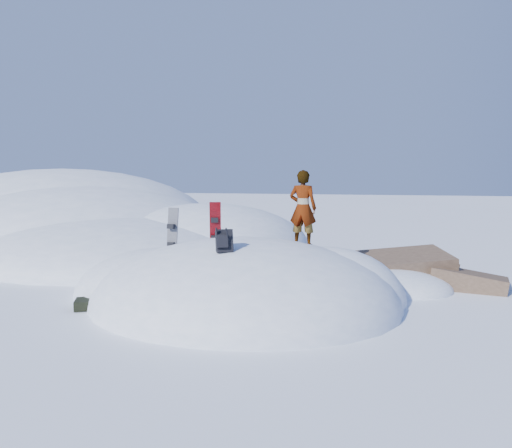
% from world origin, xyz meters
% --- Properties ---
extents(ground, '(120.00, 120.00, 0.00)m').
position_xyz_m(ground, '(0.00, 0.00, 0.00)').
color(ground, white).
rests_on(ground, ground).
extents(snow_mound, '(8.00, 6.00, 3.00)m').
position_xyz_m(snow_mound, '(-0.17, 0.24, 0.00)').
color(snow_mound, white).
rests_on(snow_mound, ground).
extents(snow_ridge, '(21.50, 18.50, 6.40)m').
position_xyz_m(snow_ridge, '(-10.43, 9.85, 0.00)').
color(snow_ridge, white).
rests_on(snow_ridge, ground).
extents(rock_outcrop, '(4.68, 4.41, 1.68)m').
position_xyz_m(rock_outcrop, '(3.72, 3.01, 0.01)').
color(rock_outcrop, brown).
rests_on(rock_outcrop, ground).
extents(snowboard_red, '(0.33, 0.31, 1.43)m').
position_xyz_m(snowboard_red, '(-0.88, 0.67, 1.57)').
color(snowboard_red, '#AD0912').
rests_on(snowboard_red, snow_mound).
extents(snowboard_dark, '(0.29, 0.24, 1.41)m').
position_xyz_m(snowboard_dark, '(-1.72, 0.02, 1.47)').
color(snowboard_dark, black).
rests_on(snowboard_dark, snow_mound).
extents(backpack, '(0.45, 0.49, 0.55)m').
position_xyz_m(backpack, '(-0.09, -1.13, 1.59)').
color(backpack, black).
rests_on(backpack, snow_mound).
extents(gear_pile, '(1.02, 0.80, 0.26)m').
position_xyz_m(gear_pile, '(-3.03, -1.11, 0.13)').
color(gear_pile, black).
rests_on(gear_pile, ground).
extents(person, '(0.70, 0.51, 1.78)m').
position_xyz_m(person, '(1.19, 0.96, 2.14)').
color(person, slate).
rests_on(person, snow_mound).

